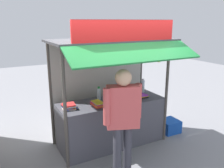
{
  "coord_description": "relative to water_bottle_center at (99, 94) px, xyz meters",
  "views": [
    {
      "loc": [
        -2.09,
        -3.9,
        2.48
      ],
      "look_at": [
        0.0,
        0.0,
        1.29
      ],
      "focal_mm": 37.54,
      "sensor_mm": 36.0,
      "label": 1
    }
  ],
  "objects": [
    {
      "name": "magazine_stack_back_left",
      "position": [
        -0.18,
        -0.33,
        -0.08
      ],
      "size": [
        0.2,
        0.31,
        0.08
      ],
      "color": "red",
      "rests_on": "stall_counter"
    },
    {
      "name": "water_bottle_far_right",
      "position": [
        0.59,
        0.02,
        0.01
      ],
      "size": [
        0.08,
        0.08,
        0.29
      ],
      "color": "silver",
      "rests_on": "stall_counter"
    },
    {
      "name": "banana_bunch_inner_left",
      "position": [
        0.94,
        -0.68,
        0.73
      ],
      "size": [
        0.09,
        0.1,
        0.29
      ],
      "color": "#332D23"
    },
    {
      "name": "water_bottle_front_left",
      "position": [
        1.09,
        0.01,
        0.02
      ],
      "size": [
        0.08,
        0.08,
        0.3
      ],
      "color": "silver",
      "rests_on": "stall_counter"
    },
    {
      "name": "magazine_stack_front_right",
      "position": [
        -0.71,
        -0.23,
        -0.08
      ],
      "size": [
        0.25,
        0.26,
        0.09
      ],
      "color": "white",
      "rests_on": "stall_counter"
    },
    {
      "name": "banana_bunch_inner_right",
      "position": [
        -0.36,
        -0.68,
        0.77
      ],
      "size": [
        0.11,
        0.1,
        0.27
      ],
      "color": "#332D23"
    },
    {
      "name": "magazine_stack_mid_left",
      "position": [
        0.29,
        -0.28,
        -0.09
      ],
      "size": [
        0.25,
        0.32,
        0.07
      ],
      "color": "orange",
      "rests_on": "stall_counter"
    },
    {
      "name": "banana_bunch_rightmost",
      "position": [
        0.6,
        -0.68,
        0.77
      ],
      "size": [
        0.1,
        0.1,
        0.27
      ],
      "color": "#332D23"
    },
    {
      "name": "stall_structure",
      "position": [
        0.19,
        -0.07,
        0.47
      ],
      "size": [
        2.34,
        1.66,
        2.5
      ],
      "color": "#4C4742",
      "rests_on": "ground"
    },
    {
      "name": "banana_bunch_leftmost",
      "position": [
        0.06,
        -0.68,
        0.76
      ],
      "size": [
        0.11,
        0.11,
        0.28
      ],
      "color": "#332D23"
    },
    {
      "name": "water_bottle_center",
      "position": [
        0.0,
        0.0,
        0.0
      ],
      "size": [
        0.08,
        0.08,
        0.27
      ],
      "color": "silver",
      "rests_on": "stall_counter"
    },
    {
      "name": "stall_counter",
      "position": [
        0.19,
        -0.21,
        -0.6
      ],
      "size": [
        2.14,
        0.75,
        0.94
      ],
      "primitive_type": "cube",
      "color": "#4C4C56",
      "rests_on": "ground"
    },
    {
      "name": "vendor_person",
      "position": [
        -0.13,
        -1.17,
        0.01
      ],
      "size": [
        0.68,
        0.38,
        1.79
      ],
      "rotation": [
        0.0,
        0.0,
        -0.37
      ],
      "color": "#383842",
      "rests_on": "ground"
    },
    {
      "name": "magazine_stack_rear_center",
      "position": [
        0.86,
        -0.27,
        -0.09
      ],
      "size": [
        0.21,
        0.26,
        0.06
      ],
      "color": "black",
      "rests_on": "stall_counter"
    },
    {
      "name": "plastic_crate",
      "position": [
        1.61,
        -0.35,
        -0.92
      ],
      "size": [
        0.42,
        0.42,
        0.28
      ],
      "primitive_type": "cube",
      "rotation": [
        0.0,
        0.0,
        -0.03
      ],
      "color": "#194CB2",
      "rests_on": "ground"
    },
    {
      "name": "ground_plane",
      "position": [
        0.19,
        -0.21,
        -1.06
      ],
      "size": [
        20.0,
        20.0,
        0.0
      ],
      "primitive_type": "plane",
      "color": "gray"
    }
  ]
}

